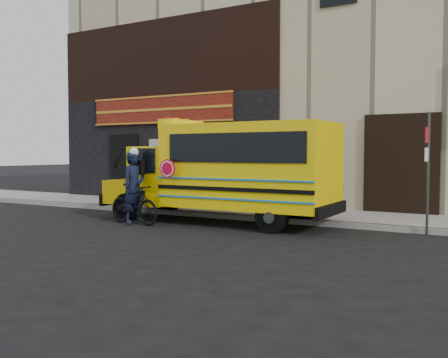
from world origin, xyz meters
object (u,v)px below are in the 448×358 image
at_px(school_bus, 228,169).
at_px(cyclist, 134,189).
at_px(sign_pole, 428,167).
at_px(bicycle, 134,204).

xyz_separation_m(school_bus, cyclist, (-2.20, -1.39, -0.53)).
height_order(school_bus, cyclist, school_bus).
distance_m(sign_pole, cyclist, 7.59).
relative_size(sign_pole, cyclist, 1.50).
bearing_deg(cyclist, school_bus, -46.38).
bearing_deg(school_bus, sign_pole, 6.65).
xyz_separation_m(school_bus, sign_pole, (5.10, 0.60, 0.12)).
bearing_deg(school_bus, bicycle, -147.21).
distance_m(sign_pole, bicycle, 7.65).
xyz_separation_m(sign_pole, bicycle, (-7.30, -2.01, -1.07)).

